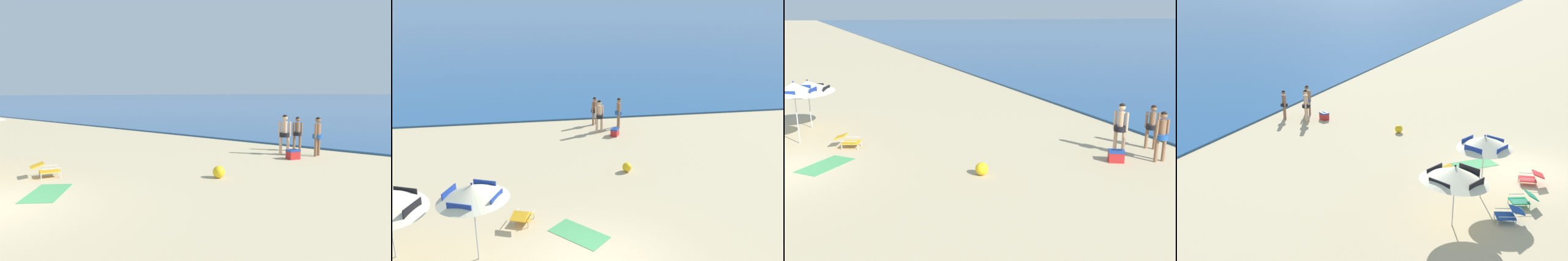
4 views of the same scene
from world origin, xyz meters
The scene contains 9 objects.
beach_umbrella_striped_main centered at (-3.08, 1.02, 2.07)m, with size 2.60×2.60×2.35m.
beach_umbrella_striped_second centered at (-5.40, 1.49, 1.76)m, with size 3.08×3.08×2.09m.
lounge_chair_facing_sea centered at (-1.85, 2.64, 0.28)m, with size 0.81×1.00×0.50m.
person_standing_near_shore centered at (2.33, 11.30, 1.02)m, with size 0.49×0.43×1.77m.
person_standing_beside centered at (2.33, 12.68, 0.93)m, with size 0.39×0.39×1.60m.
person_wading_in centered at (3.54, 11.94, 0.97)m, with size 0.41×0.50×1.68m.
cooler_box centered at (3.04, 10.61, 0.20)m, with size 0.55×0.60×0.43m.
beach_ball centered at (2.51, 6.09, 0.20)m, with size 0.39×0.39×0.39m, color yellow.
beach_towel centered at (-0.15, 1.78, 0.01)m, with size 0.90×1.80×0.01m, color #4C9E5B.
Camera 3 is at (13.70, 1.51, 4.65)m, focal length 39.45 mm.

